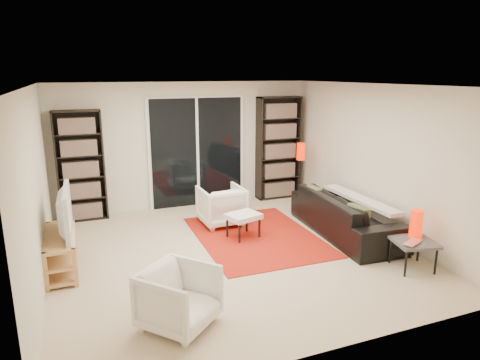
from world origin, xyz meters
name	(u,v)px	position (x,y,z in m)	size (l,w,h in m)	color
floor	(232,252)	(0.00, 0.00, 0.00)	(5.00, 5.00, 0.00)	beige
wall_back	(186,145)	(0.00, 2.50, 1.20)	(5.00, 0.02, 2.40)	beige
wall_front	(330,233)	(0.00, -2.50, 1.20)	(5.00, 0.02, 2.40)	beige
wall_left	(36,190)	(-2.50, 0.00, 1.20)	(0.02, 5.00, 2.40)	beige
wall_right	(377,160)	(2.50, 0.00, 1.20)	(0.02, 5.00, 2.40)	beige
ceiling	(231,85)	(0.00, 0.00, 2.40)	(5.00, 5.00, 0.02)	white
sliding_door	(197,153)	(0.20, 2.46, 1.05)	(1.92, 0.08, 2.16)	white
bookshelf_left	(81,166)	(-1.95, 2.33, 0.98)	(0.80, 0.30, 1.95)	black
bookshelf_right	(278,148)	(1.90, 2.33, 1.05)	(0.90, 0.30, 2.10)	black
tv_stand	(61,251)	(-2.31, 0.28, 0.26)	(0.39, 1.21, 0.50)	#E8A76D
tv	(58,212)	(-2.29, 0.28, 0.81)	(1.07, 0.14, 0.62)	black
rug	(256,236)	(0.58, 0.43, 0.01)	(1.82, 2.46, 0.01)	#B61E10
sofa	(345,214)	(1.98, 0.02, 0.33)	(2.28, 0.89, 0.67)	black
armchair_back	(221,205)	(0.26, 1.19, 0.34)	(0.72, 0.74, 0.67)	white
armchair_front	(179,298)	(-1.16, -1.57, 0.32)	(0.68, 0.70, 0.64)	white
ottoman	(243,217)	(0.37, 0.46, 0.34)	(0.59, 0.53, 0.40)	white
side_table	(414,243)	(2.07, -1.40, 0.36)	(0.63, 0.63, 0.40)	#4B4B50
laptop	(416,244)	(1.99, -1.52, 0.41)	(0.33, 0.21, 0.03)	silver
table_lamp	(416,224)	(2.18, -1.30, 0.59)	(0.17, 0.17, 0.38)	red
floor_lamp	(301,159)	(2.10, 1.76, 0.92)	(0.18, 0.18, 1.23)	black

